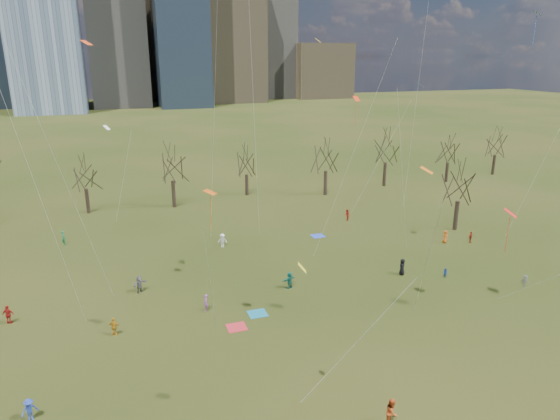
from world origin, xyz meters
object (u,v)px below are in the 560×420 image
object	(u,v)px
blanket_navy	(318,236)
blanket_crimson	(237,327)
blanket_teal	(258,314)
person_4	(114,327)
person_2	(392,412)

from	to	relation	value
blanket_navy	blanket_crimson	distance (m)	23.47
blanket_teal	person_4	world-z (taller)	person_4
blanket_navy	person_2	world-z (taller)	person_2
blanket_teal	person_4	size ratio (longest dim) A/B	1.04
person_4	person_2	bearing A→B (deg)	156.23
blanket_navy	person_2	size ratio (longest dim) A/B	0.86
blanket_navy	blanket_crimson	size ratio (longest dim) A/B	1.00
blanket_navy	blanket_crimson	xyz separation A→B (m)	(-15.01, -18.05, 0.00)
blanket_teal	blanket_navy	distance (m)	20.77
blanket_navy	person_4	xyz separation A→B (m)	(-24.56, -16.03, 0.75)
blanket_teal	person_2	size ratio (longest dim) A/B	0.86
blanket_navy	person_2	distance (m)	33.44
blanket_navy	person_4	world-z (taller)	person_4
blanket_crimson	person_2	size ratio (longest dim) A/B	0.86
blanket_teal	blanket_navy	world-z (taller)	same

